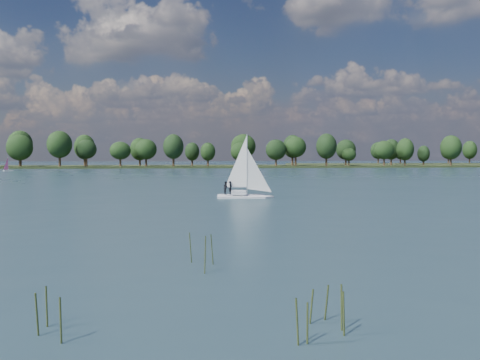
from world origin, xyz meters
The scene contains 6 objects.
ground centered at (0.00, 100.00, 0.00)m, with size 700.00×700.00×0.00m, color #233342.
far_shore centered at (0.00, 212.00, 0.00)m, with size 660.00×40.00×1.50m, color black.
far_shore_back centered at (160.00, 260.00, 0.00)m, with size 220.00×30.00×1.40m, color black.
sailboat centered at (-6.21, 36.42, 2.41)m, with size 6.68×2.38×8.62m.
dinghy_pink centered at (-71.34, 160.66, 1.21)m, with size 3.23×3.04×5.10m.
treeline centered at (-9.38, 208.30, 8.16)m, with size 562.40×74.33×18.78m.
Camera 1 is at (-14.84, -31.26, 5.54)m, focal length 40.00 mm.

